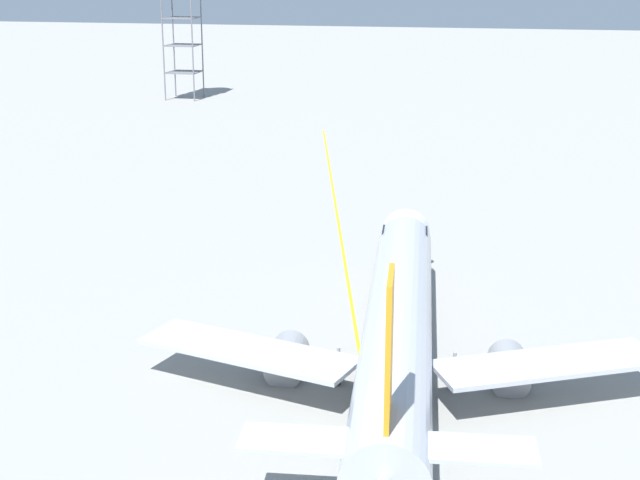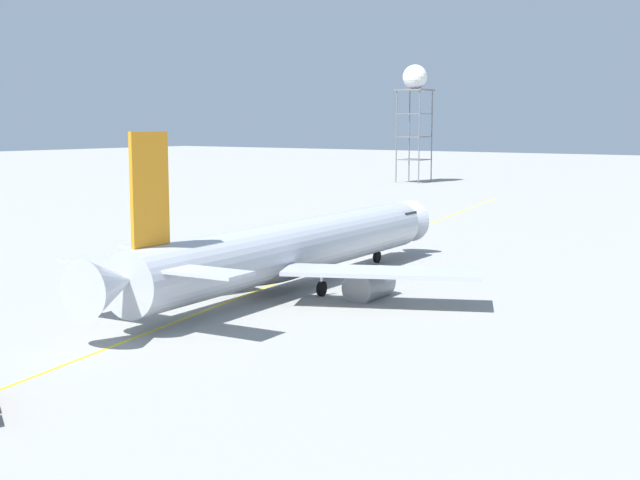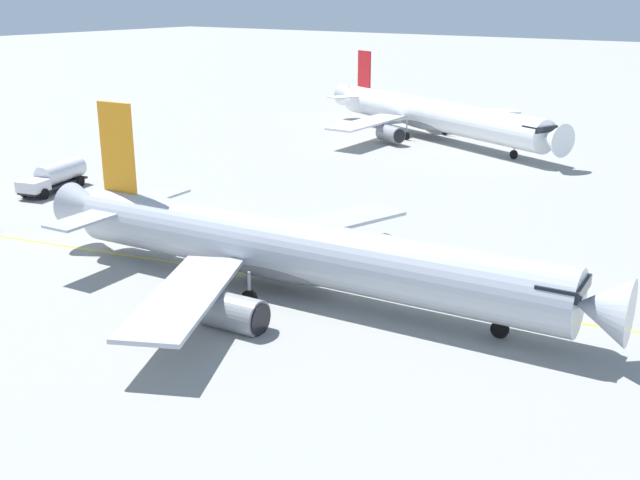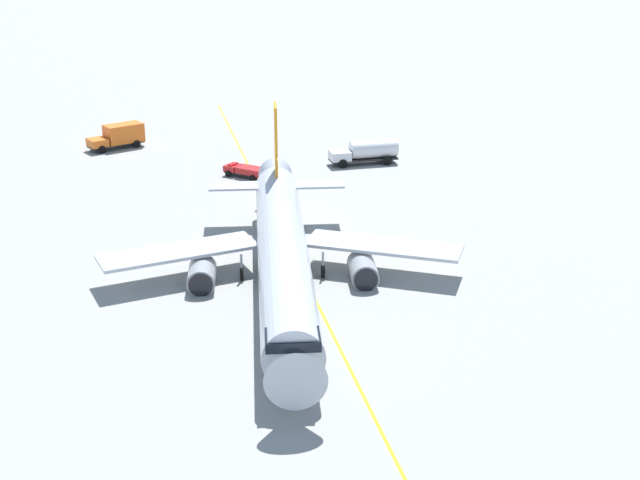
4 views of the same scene
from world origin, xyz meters
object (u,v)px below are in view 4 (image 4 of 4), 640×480
at_px(ops_pickup_truck, 246,170).
at_px(airliner_main, 283,253).
at_px(catering_truck_truck, 119,136).
at_px(fuel_tanker_truck, 366,151).

bearing_deg(ops_pickup_truck, airliner_main, 131.15).
relative_size(ops_pickup_truck, catering_truck_truck, 0.75).
bearing_deg(catering_truck_truck, ops_pickup_truck, 105.72).
xyz_separation_m(airliner_main, catering_truck_truck, (44.77, 23.97, -1.23)).
bearing_deg(catering_truck_truck, fuel_tanker_truck, 129.50).
distance_m(fuel_tanker_truck, ops_pickup_truck, 15.61).
xyz_separation_m(airliner_main, fuel_tanker_truck, (37.41, -8.38, -1.32)).
relative_size(airliner_main, catering_truck_truck, 5.87).
distance_m(fuel_tanker_truck, catering_truck_truck, 33.18).
height_order(ops_pickup_truck, catering_truck_truck, catering_truck_truck).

